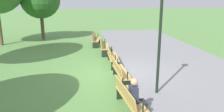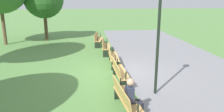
% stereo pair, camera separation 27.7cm
% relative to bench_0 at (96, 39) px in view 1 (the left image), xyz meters
% --- Properties ---
extents(ground_plane, '(120.00, 120.00, 0.00)m').
position_rel_bench_0_xyz_m(ground_plane, '(6.06, 0.60, -0.48)').
color(ground_plane, '#5B8C47').
extents(path_paving, '(26.59, 5.99, 0.01)m').
position_rel_bench_0_xyz_m(path_paving, '(6.06, 3.95, -0.48)').
color(path_paving, gray).
rests_on(path_paving, ground).
extents(bench_0, '(2.00, 0.80, 0.89)m').
position_rel_bench_0_xyz_m(bench_0, '(0.00, 0.00, 0.00)').
color(bench_0, tan).
rests_on(bench_0, ground).
extents(bench_1, '(1.99, 0.67, 0.89)m').
position_rel_bench_0_xyz_m(bench_1, '(2.41, 0.34, 0.00)').
color(bench_1, tan).
rests_on(bench_1, ground).
extents(bench_2, '(1.96, 0.54, 0.89)m').
position_rel_bench_0_xyz_m(bench_2, '(4.84, 0.50, 0.00)').
color(bench_2, tan).
rests_on(bench_2, ground).
extents(bench_3, '(1.96, 0.54, 0.89)m').
position_rel_bench_0_xyz_m(bench_3, '(7.28, 0.50, 0.00)').
color(bench_3, tan).
rests_on(bench_3, ground).
extents(bench_4, '(1.99, 0.67, 0.89)m').
position_rel_bench_0_xyz_m(bench_4, '(9.71, 0.34, 0.00)').
color(bench_4, tan).
rests_on(bench_4, ground).
extents(person_seated, '(0.36, 0.54, 1.20)m').
position_rel_bench_0_xyz_m(person_seated, '(9.97, 0.51, 0.16)').
color(person_seated, '#2D3347').
rests_on(person_seated, ground).
extents(lamp_post, '(0.32, 0.32, 3.61)m').
position_rel_bench_0_xyz_m(lamp_post, '(8.49, 1.67, 2.07)').
color(lamp_post, black).
rests_on(lamp_post, ground).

